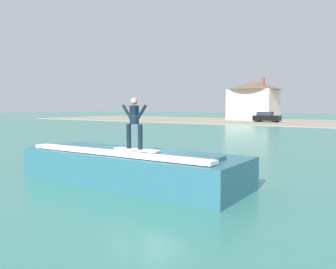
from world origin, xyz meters
TOP-DOWN VIEW (x-y plane):
  - ground_plane at (0.00, 0.00)m, footprint 260.00×260.00m
  - wave_crest at (-0.48, -0.39)m, footprint 8.60×2.97m
  - surfboard at (0.16, -0.77)m, footprint 1.80×0.45m
  - surfer at (0.06, -0.79)m, footprint 1.07×0.32m
  - car_near_shore at (-10.98, 47.91)m, footprint 4.49×2.14m
  - house_with_chimney at (-16.74, 57.41)m, footprint 10.72×10.72m

SIDE VIEW (x-z plane):
  - ground_plane at x=0.00m, z-range 0.00..0.00m
  - wave_crest at x=-0.48m, z-range -0.04..1.22m
  - car_near_shore at x=-10.98m, z-range 0.02..1.88m
  - surfboard at x=0.16m, z-range 1.25..1.31m
  - surfer at x=0.06m, z-range 1.42..3.18m
  - house_with_chimney at x=-16.74m, z-range 0.13..8.42m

